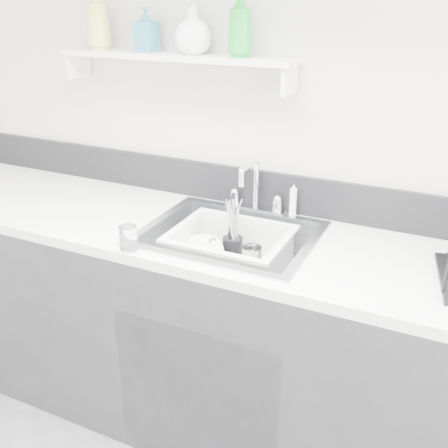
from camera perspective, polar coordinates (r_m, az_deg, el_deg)
The scene contains 18 objects.
room_shell at distance 1.10m, azimuth -18.10°, elevation 19.48°, with size 3.50×3.00×2.60m.
counter_run at distance 2.20m, azimuth 0.57°, elevation -12.00°, with size 3.20×0.62×0.92m.
backsplash at distance 2.19m, azimuth 3.91°, elevation 3.82°, with size 3.20×0.02×0.16m, color black.
sink at distance 2.00m, azimuth 0.61°, elevation -3.40°, with size 0.64×0.52×0.20m, color silver, non-canonical shape.
faucet at distance 2.15m, azimuth 3.38°, elevation 2.89°, with size 0.26×0.18×0.23m.
side_sprayer at distance 2.10m, azimuth 7.52°, elevation 2.54°, with size 0.03×0.03×0.14m, color white.
wall_shelf at distance 2.16m, azimuth -5.47°, elevation 17.49°, with size 1.00×0.16×0.12m.
wash_tub at distance 2.01m, azimuth 0.68°, elevation -3.10°, with size 0.44×0.36×0.17m, color white, non-canonical shape.
plate_stack at distance 2.04m, azimuth -2.65°, elevation -4.03°, with size 0.25×0.25×0.10m.
utensil_cup at distance 2.08m, azimuth 0.93°, elevation -2.52°, with size 0.08×0.08×0.27m.
ladle at distance 2.03m, azimuth -0.66°, elevation -3.80°, with size 0.28×0.10×0.08m, color silver, non-canonical shape.
tumbler_in_tub at distance 1.99m, azimuth 3.03°, elevation -3.90°, with size 0.07×0.07×0.11m, color white.
tumbler_counter at distance 1.85m, azimuth -10.36°, elevation -1.54°, with size 0.06×0.06×0.09m, color white.
bowl_small at distance 1.92m, azimuth 1.99°, elevation -6.29°, with size 0.12×0.12×0.04m, color white.
soap_bottle_a at distance 2.34m, azimuth -13.58°, elevation 20.99°, with size 0.10×0.10×0.25m, color #C8D858.
soap_bottle_b at distance 2.22m, azimuth -8.45°, elevation 20.22°, with size 0.08×0.08×0.17m, color teal.
soap_bottle_c at distance 2.11m, azimuth -3.41°, elevation 20.40°, with size 0.14×0.14×0.18m, color white.
soap_bottle_d at distance 2.01m, azimuth 1.78°, elevation 20.99°, with size 0.09×0.09×0.23m, color green.
Camera 1 is at (0.74, -0.43, 1.75)m, focal length 42.00 mm.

